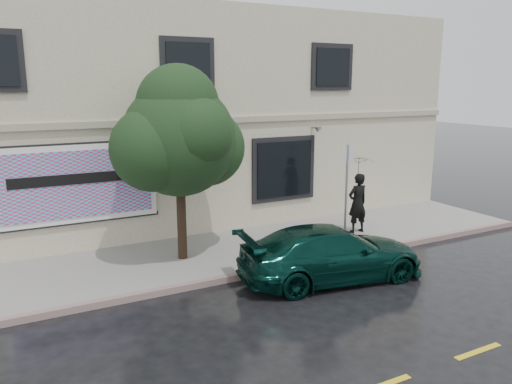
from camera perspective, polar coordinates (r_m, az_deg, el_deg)
name	(u,v)px	position (r m, az deg, el deg)	size (l,w,h in m)	color
ground	(273,302)	(11.15, 1.97, -12.42)	(90.00, 90.00, 0.00)	black
sidewalk	(215,254)	(13.84, -4.75, -7.13)	(20.00, 3.50, 0.15)	gray
curb	(243,276)	(12.34, -1.52, -9.54)	(20.00, 0.18, 0.16)	slate
building	(150,117)	(18.53, -11.99, 8.40)	(20.00, 8.12, 7.00)	beige
billboard	(78,184)	(14.08, -19.70, 0.87)	(4.30, 0.16, 2.20)	white
car	(331,253)	(12.24, 8.61, -6.93)	(2.01, 4.54, 1.32)	black
pedestrian	(357,203)	(15.63, 11.52, -1.25)	(0.68, 0.44, 1.85)	black
umbrella	(359,162)	(15.39, 11.73, 3.37)	(0.94, 0.94, 0.70)	black
street_tree	(179,140)	(12.76, -8.79, 5.91)	(2.88, 2.88, 4.58)	#302115
sign_pole	(346,188)	(13.79, 10.28, 0.42)	(0.34, 0.15, 2.92)	gray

